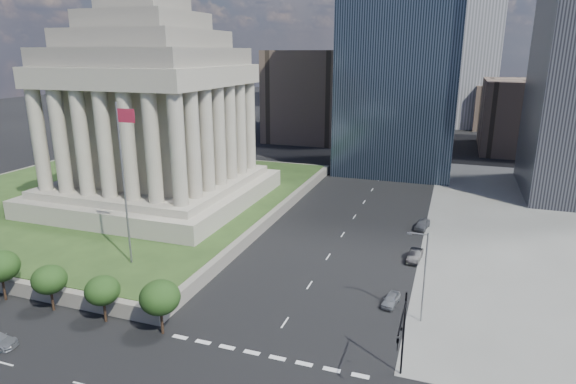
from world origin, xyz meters
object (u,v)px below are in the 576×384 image
at_px(war_memorial, 150,89).
at_px(parked_sedan_near, 391,299).
at_px(parked_sedan_mid, 415,255).
at_px(parked_sedan_far, 422,224).
at_px(street_lamp_north, 423,272).
at_px(flagpole, 124,176).
at_px(traffic_signal_ne, 402,332).

relative_size(war_memorial, parked_sedan_near, 10.56).
xyz_separation_m(parked_sedan_mid, parked_sedan_far, (0.00, 13.10, 0.03)).
xyz_separation_m(war_memorial, parked_sedan_far, (45.50, 5.80, -20.64)).
height_order(war_memorial, street_lamp_north, war_memorial).
bearing_deg(street_lamp_north, flagpole, -178.37).
xyz_separation_m(street_lamp_north, parked_sedan_mid, (-1.83, 15.71, -4.93)).
relative_size(flagpole, parked_sedan_near, 5.42).
distance_m(street_lamp_north, parked_sedan_mid, 16.56).
height_order(traffic_signal_ne, parked_sedan_far, traffic_signal_ne).
bearing_deg(flagpole, parked_sedan_far, 41.81).
bearing_deg(war_memorial, parked_sedan_far, 7.27).
relative_size(parked_sedan_near, parked_sedan_mid, 0.83).
bearing_deg(parked_sedan_far, parked_sedan_near, -83.35).
bearing_deg(parked_sedan_mid, flagpole, -147.78).
bearing_deg(parked_sedan_mid, war_memorial, 176.49).
xyz_separation_m(traffic_signal_ne, parked_sedan_far, (-1.00, 40.11, -4.49)).
height_order(flagpole, parked_sedan_far, flagpole).
bearing_deg(parked_sedan_near, parked_sedan_mid, 92.74).
bearing_deg(parked_sedan_near, street_lamp_north, -27.96).
distance_m(traffic_signal_ne, parked_sedan_near, 14.77).
bearing_deg(parked_sedan_mid, parked_sedan_near, -90.81).
distance_m(flagpole, traffic_signal_ne, 36.69).
distance_m(war_memorial, street_lamp_north, 54.92).
relative_size(traffic_signal_ne, street_lamp_north, 0.80).
xyz_separation_m(street_lamp_north, parked_sedan_near, (-3.31, 2.50, -5.03)).
bearing_deg(traffic_signal_ne, street_lamp_north, 85.81).
height_order(parked_sedan_mid, parked_sedan_far, parked_sedan_far).
xyz_separation_m(war_memorial, street_lamp_north, (47.33, -23.00, -15.74)).
xyz_separation_m(war_memorial, traffic_signal_ne, (46.50, -34.30, -16.15)).
xyz_separation_m(parked_sedan_near, parked_sedan_mid, (1.48, 13.20, 0.11)).
bearing_deg(parked_sedan_far, parked_sedan_mid, -80.13).
xyz_separation_m(traffic_signal_ne, parked_sedan_mid, (-1.00, 27.01, -4.51)).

